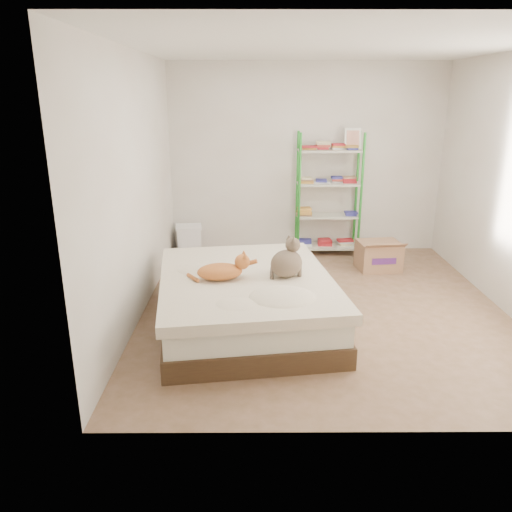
{
  "coord_description": "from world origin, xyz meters",
  "views": [
    {
      "loc": [
        -0.74,
        -4.94,
        2.19
      ],
      "look_at": [
        -0.71,
        -0.15,
        0.62
      ],
      "focal_mm": 35.0,
      "sensor_mm": 36.0,
      "label": 1
    }
  ],
  "objects_px": {
    "orange_cat": "(220,270)",
    "grey_cat": "(287,258)",
    "bed": "(246,301)",
    "shelf_unit": "(329,193)",
    "white_bin": "(189,240)",
    "cardboard_box": "(378,255)"
  },
  "relations": [
    {
      "from": "bed",
      "to": "shelf_unit",
      "type": "bearing_deg",
      "value": 56.4
    },
    {
      "from": "cardboard_box",
      "to": "white_bin",
      "type": "relative_size",
      "value": 1.36
    },
    {
      "from": "bed",
      "to": "orange_cat",
      "type": "relative_size",
      "value": 4.43
    },
    {
      "from": "grey_cat",
      "to": "white_bin",
      "type": "xyz_separation_m",
      "value": [
        -1.22,
        2.32,
        -0.5
      ]
    },
    {
      "from": "bed",
      "to": "shelf_unit",
      "type": "relative_size",
      "value": 1.28
    },
    {
      "from": "cardboard_box",
      "to": "grey_cat",
      "type": "bearing_deg",
      "value": -134.4
    },
    {
      "from": "shelf_unit",
      "to": "cardboard_box",
      "type": "distance_m",
      "value": 1.13
    },
    {
      "from": "orange_cat",
      "to": "bed",
      "type": "bearing_deg",
      "value": 14.77
    },
    {
      "from": "white_bin",
      "to": "bed",
      "type": "bearing_deg",
      "value": -70.0
    },
    {
      "from": "orange_cat",
      "to": "shelf_unit",
      "type": "xyz_separation_m",
      "value": [
        1.36,
        2.43,
        0.25
      ]
    },
    {
      "from": "orange_cat",
      "to": "grey_cat",
      "type": "distance_m",
      "value": 0.64
    },
    {
      "from": "bed",
      "to": "cardboard_box",
      "type": "distance_m",
      "value": 2.36
    },
    {
      "from": "shelf_unit",
      "to": "white_bin",
      "type": "height_order",
      "value": "shelf_unit"
    },
    {
      "from": "bed",
      "to": "cardboard_box",
      "type": "height_order",
      "value": "bed"
    },
    {
      "from": "shelf_unit",
      "to": "white_bin",
      "type": "bearing_deg",
      "value": -179.09
    },
    {
      "from": "bed",
      "to": "white_bin",
      "type": "xyz_separation_m",
      "value": [
        -0.84,
        2.3,
        -0.05
      ]
    },
    {
      "from": "grey_cat",
      "to": "shelf_unit",
      "type": "distance_m",
      "value": 2.47
    },
    {
      "from": "cardboard_box",
      "to": "white_bin",
      "type": "bearing_deg",
      "value": 159.17
    },
    {
      "from": "cardboard_box",
      "to": "orange_cat",
      "type": "bearing_deg",
      "value": -144.37
    },
    {
      "from": "bed",
      "to": "orange_cat",
      "type": "xyz_separation_m",
      "value": [
        -0.24,
        -0.1,
        0.36
      ]
    },
    {
      "from": "orange_cat",
      "to": "white_bin",
      "type": "distance_m",
      "value": 2.5
    },
    {
      "from": "bed",
      "to": "grey_cat",
      "type": "relative_size",
      "value": 5.75
    }
  ]
}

